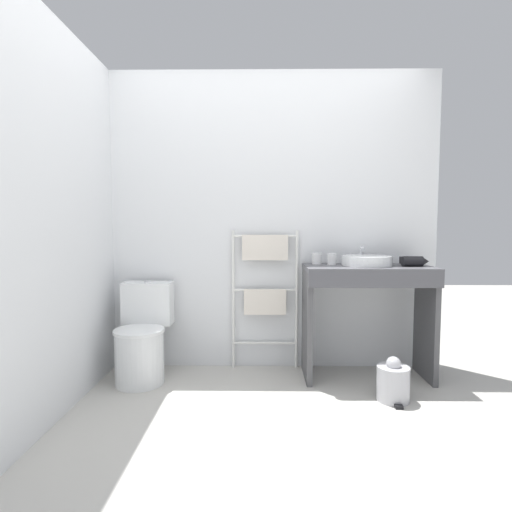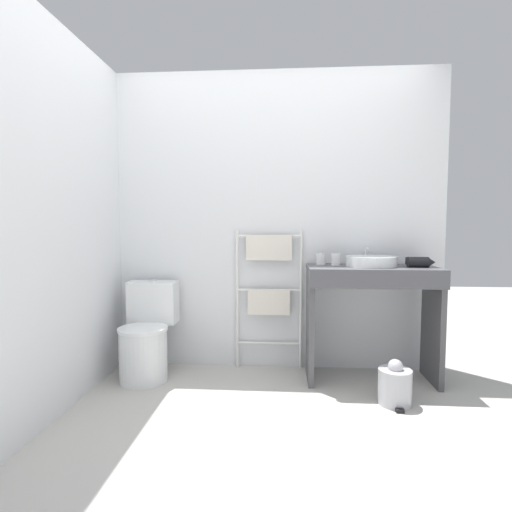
% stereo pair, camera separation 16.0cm
% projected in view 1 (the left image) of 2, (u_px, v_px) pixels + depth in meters
% --- Properties ---
extents(ground_plane, '(12.00, 12.00, 0.00)m').
position_uv_depth(ground_plane, '(270.00, 452.00, 2.09)').
color(ground_plane, '#B2AFA8').
extents(wall_back, '(2.80, 0.12, 2.44)m').
position_uv_depth(wall_back, '(267.00, 222.00, 3.35)').
color(wall_back, silver).
rests_on(wall_back, ground_plane).
extents(wall_side, '(0.12, 1.94, 2.44)m').
position_uv_depth(wall_side, '(68.00, 220.00, 2.66)').
color(wall_side, silver).
rests_on(wall_side, ground_plane).
extents(toilet, '(0.39, 0.53, 0.74)m').
position_uv_depth(toilet, '(142.00, 339.00, 3.06)').
color(toilet, white).
rests_on(toilet, ground_plane).
extents(towel_radiator, '(0.55, 0.06, 1.15)m').
position_uv_depth(towel_radiator, '(265.00, 280.00, 3.27)').
color(towel_radiator, white).
rests_on(towel_radiator, ground_plane).
extents(vanity_counter, '(0.96, 0.47, 0.88)m').
position_uv_depth(vanity_counter, '(367.00, 303.00, 3.07)').
color(vanity_counter, '#4C4C51').
rests_on(vanity_counter, ground_plane).
extents(sink_basin, '(0.38, 0.38, 0.08)m').
position_uv_depth(sink_basin, '(367.00, 260.00, 3.08)').
color(sink_basin, white).
rests_on(sink_basin, vanity_counter).
extents(faucet, '(0.02, 0.10, 0.14)m').
position_uv_depth(faucet, '(361.00, 253.00, 3.24)').
color(faucet, silver).
rests_on(faucet, vanity_counter).
extents(cup_near_wall, '(0.08, 0.08, 0.09)m').
position_uv_depth(cup_near_wall, '(317.00, 259.00, 3.20)').
color(cup_near_wall, white).
rests_on(cup_near_wall, vanity_counter).
extents(cup_near_edge, '(0.07, 0.07, 0.09)m').
position_uv_depth(cup_near_edge, '(332.00, 259.00, 3.14)').
color(cup_near_edge, white).
rests_on(cup_near_edge, vanity_counter).
extents(hair_dryer, '(0.20, 0.16, 0.08)m').
position_uv_depth(hair_dryer, '(413.00, 261.00, 3.02)').
color(hair_dryer, black).
rests_on(hair_dryer, vanity_counter).
extents(trash_bin, '(0.22, 0.25, 0.30)m').
position_uv_depth(trash_bin, '(393.00, 382.00, 2.70)').
color(trash_bin, '#B7B7BC').
rests_on(trash_bin, ground_plane).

